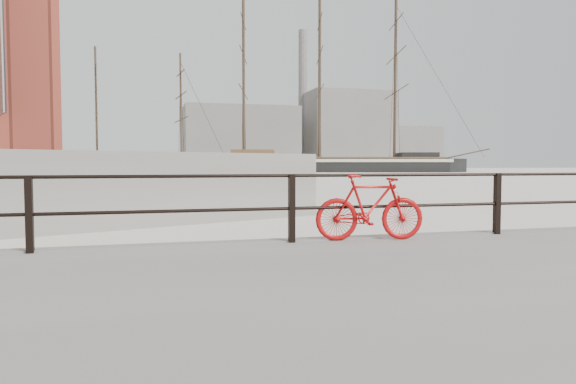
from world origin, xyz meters
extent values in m
plane|color=white|center=(0.00, 0.00, 0.00)|extent=(400.00, 400.00, 0.00)
imported|color=#AE0B0C|center=(-2.31, -0.25, 0.85)|extent=(1.67, 0.48, 1.00)
cube|color=gray|center=(20.00, 140.00, 9.00)|extent=(32.00, 18.00, 18.00)
cube|color=gray|center=(55.00, 145.00, 12.00)|extent=(26.00, 20.00, 24.00)
cube|color=gray|center=(78.00, 150.00, 7.00)|extent=(20.00, 16.00, 14.00)
cylinder|color=gray|center=(42.00, 150.00, 22.00)|extent=(2.80, 2.80, 44.00)
camera|label=1|loc=(-5.51, -7.34, 1.49)|focal=32.00mm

